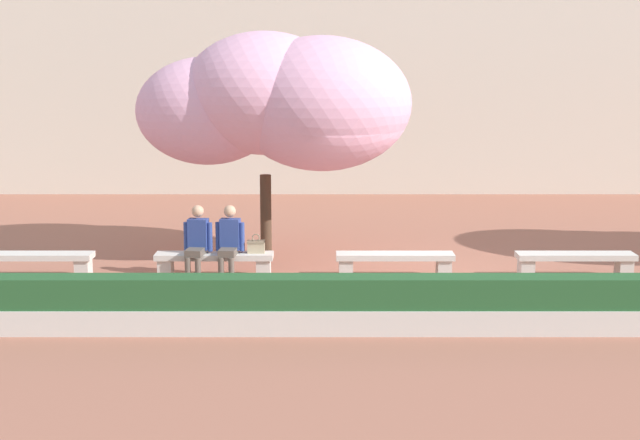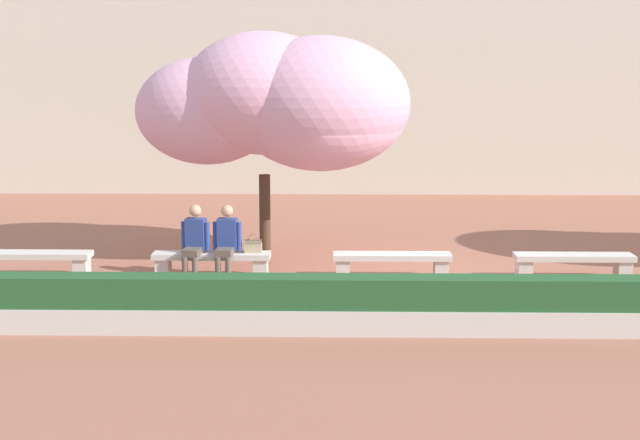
% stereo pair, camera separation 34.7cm
% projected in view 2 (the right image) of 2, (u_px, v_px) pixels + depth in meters
% --- Properties ---
extents(ground_plane, '(100.00, 100.00, 0.00)m').
position_uv_depth(ground_plane, '(392.00, 279.00, 15.54)').
color(ground_plane, '#9E604C').
extents(building_facade, '(29.27, 4.00, 8.65)m').
position_uv_depth(building_facade, '(370.00, 39.00, 26.27)').
color(building_facade, beige).
rests_on(building_facade, ground).
extents(stone_bench_west_end, '(2.05, 0.42, 0.45)m').
position_uv_depth(stone_bench_west_end, '(33.00, 260.00, 15.60)').
color(stone_bench_west_end, beige).
rests_on(stone_bench_west_end, ground).
extents(stone_bench_near_west, '(2.05, 0.42, 0.45)m').
position_uv_depth(stone_bench_near_west, '(212.00, 260.00, 15.54)').
color(stone_bench_near_west, beige).
rests_on(stone_bench_near_west, ground).
extents(stone_bench_center, '(2.05, 0.42, 0.45)m').
position_uv_depth(stone_bench_center, '(392.00, 261.00, 15.48)').
color(stone_bench_center, beige).
rests_on(stone_bench_center, ground).
extents(stone_bench_near_east, '(2.05, 0.42, 0.45)m').
position_uv_depth(stone_bench_near_east, '(574.00, 262.00, 15.42)').
color(stone_bench_near_east, beige).
rests_on(stone_bench_near_east, ground).
extents(person_seated_left, '(0.51, 0.71, 1.29)m').
position_uv_depth(person_seated_left, '(194.00, 239.00, 15.42)').
color(person_seated_left, black).
rests_on(person_seated_left, ground).
extents(person_seated_right, '(0.51, 0.71, 1.29)m').
position_uv_depth(person_seated_right, '(226.00, 239.00, 15.41)').
color(person_seated_right, black).
rests_on(person_seated_right, ground).
extents(handbag, '(0.30, 0.15, 0.34)m').
position_uv_depth(handbag, '(253.00, 245.00, 15.50)').
color(handbag, tan).
rests_on(handbag, stone_bench_near_west).
extents(cherry_tree_main, '(5.14, 3.42, 4.29)m').
position_uv_depth(cherry_tree_main, '(276.00, 102.00, 16.55)').
color(cherry_tree_main, '#473323').
rests_on(cherry_tree_main, ground).
extents(planter_hedge_foreground, '(18.40, 0.50, 0.80)m').
position_uv_depth(planter_hedge_foreground, '(405.00, 306.00, 12.44)').
color(planter_hedge_foreground, beige).
rests_on(planter_hedge_foreground, ground).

